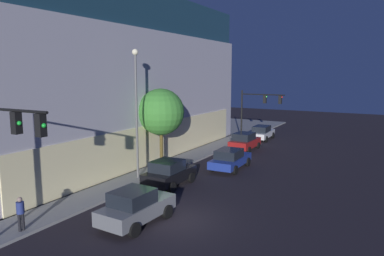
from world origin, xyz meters
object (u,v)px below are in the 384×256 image
object	(u,v)px
car_grey	(136,206)
car_white	(262,132)
sidewalk_tree	(161,112)
car_red	(245,141)
car_black	(169,173)
pedestrian_waiting	(20,211)
street_lamp_sidewalk	(136,100)
traffic_light_near_corner	(7,145)
modern_building	(65,79)
car_blue	(230,159)
traffic_light_far_corner	(258,105)

from	to	relation	value
car_grey	car_white	bearing A→B (deg)	4.61
sidewalk_tree	car_white	size ratio (longest dim) A/B	1.30
car_red	car_white	size ratio (longest dim) A/B	0.87
car_black	car_red	size ratio (longest dim) A/B	0.98
pedestrian_waiting	street_lamp_sidewalk	bearing A→B (deg)	4.05
sidewalk_tree	car_red	distance (m)	10.86
street_lamp_sidewalk	car_black	size ratio (longest dim) A/B	2.21
car_black	sidewalk_tree	bearing A→B (deg)	40.27
traffic_light_near_corner	car_black	bearing A→B (deg)	-4.34
modern_building	car_white	distance (m)	22.07
pedestrian_waiting	car_red	bearing A→B (deg)	-5.53
traffic_light_near_corner	pedestrian_waiting	world-z (taller)	traffic_light_near_corner
sidewalk_tree	car_red	xyz separation A→B (m)	(9.65, -3.38, -3.65)
traffic_light_near_corner	car_blue	bearing A→B (deg)	-9.13
car_grey	car_red	world-z (taller)	car_grey
traffic_light_far_corner	car_red	distance (m)	5.88
car_blue	street_lamp_sidewalk	bearing A→B (deg)	142.53
traffic_light_far_corner	pedestrian_waiting	bearing A→B (deg)	176.23
traffic_light_near_corner	pedestrian_waiting	distance (m)	3.86
sidewalk_tree	car_white	xyz separation A→B (m)	(15.99, -3.05, -3.69)
traffic_light_near_corner	pedestrian_waiting	size ratio (longest dim) A/B	3.76
sidewalk_tree	car_black	xyz separation A→B (m)	(-3.71, -3.14, -3.63)
modern_building	traffic_light_far_corner	world-z (taller)	modern_building
street_lamp_sidewalk	car_white	xyz separation A→B (m)	(19.66, -2.59, -4.91)
traffic_light_far_corner	pedestrian_waiting	size ratio (longest dim) A/B	3.32
traffic_light_near_corner	car_white	size ratio (longest dim) A/B	1.31
street_lamp_sidewalk	sidewalk_tree	distance (m)	3.90
traffic_light_near_corner	car_blue	world-z (taller)	traffic_light_near_corner
sidewalk_tree	car_black	bearing A→B (deg)	-139.73
car_grey	car_red	size ratio (longest dim) A/B	1.03
traffic_light_far_corner	sidewalk_tree	distance (m)	14.86
pedestrian_waiting	car_red	size ratio (longest dim) A/B	0.40
modern_building	car_grey	size ratio (longest dim) A/B	7.27
street_lamp_sidewalk	car_blue	size ratio (longest dim) A/B	1.91
pedestrian_waiting	sidewalk_tree	bearing A→B (deg)	4.90
traffic_light_far_corner	car_white	distance (m)	3.58
street_lamp_sidewalk	car_white	bearing A→B (deg)	-7.50
car_blue	car_red	world-z (taller)	car_red
car_red	pedestrian_waiting	bearing A→B (deg)	174.47
traffic_light_near_corner	modern_building	bearing A→B (deg)	42.37
traffic_light_far_corner	sidewalk_tree	size ratio (longest dim) A/B	0.89
sidewalk_tree	pedestrian_waiting	bearing A→B (deg)	-175.10
pedestrian_waiting	car_blue	xyz separation A→B (m)	(15.70, -3.88, -0.31)
traffic_light_far_corner	car_white	xyz separation A→B (m)	(1.44, -0.05, -3.28)
car_white	traffic_light_near_corner	bearing A→B (deg)	178.63
traffic_light_far_corner	car_black	distance (m)	18.54
modern_building	traffic_light_far_corner	distance (m)	20.35
car_grey	car_blue	world-z (taller)	car_grey
street_lamp_sidewalk	car_grey	size ratio (longest dim) A/B	2.11
car_black	car_blue	bearing A→B (deg)	-17.46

